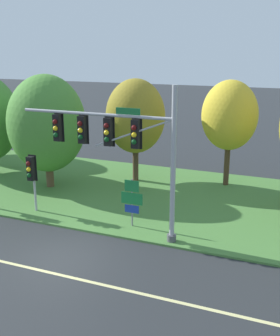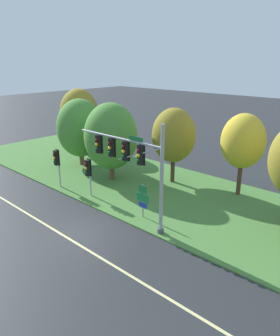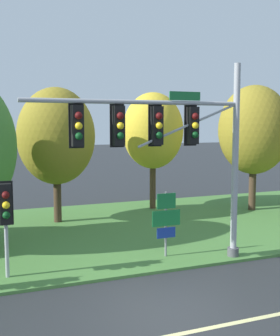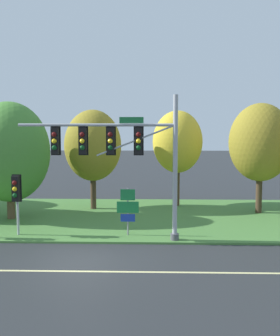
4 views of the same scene
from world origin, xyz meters
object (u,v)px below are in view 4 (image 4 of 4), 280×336
at_px(tree_mid_verge, 93,146).
at_px(tree_right_far, 260,143).
at_px(traffic_signal_mast, 121,150).
at_px(tree_tall_centre, 178,142).
at_px(route_sign_post, 128,207).
at_px(pedestrian_signal_near_kerb, 16,192).
at_px(tree_behind_signpost, 10,152).

relative_size(tree_mid_verge, tree_right_far, 0.95).
bearing_deg(traffic_signal_mast, tree_tall_centre, 70.60).
bearing_deg(route_sign_post, traffic_signal_mast, -105.88).
height_order(pedestrian_signal_near_kerb, tree_behind_signpost, tree_behind_signpost).
xyz_separation_m(tree_mid_verge, tree_right_far, (10.33, -1.03, 0.24)).
height_order(route_sign_post, tree_tall_centre, tree_tall_centre).
bearing_deg(tree_behind_signpost, tree_right_far, 8.01).
height_order(traffic_signal_mast, pedestrian_signal_near_kerb, traffic_signal_mast).
height_order(tree_mid_verge, tree_right_far, tree_right_far).
xyz_separation_m(route_sign_post, tree_right_far, (7.72, 5.60, 2.94)).
xyz_separation_m(route_sign_post, tree_behind_signpost, (-6.93, 3.54, 2.46)).
bearing_deg(tree_tall_centre, traffic_signal_mast, -109.40).
bearing_deg(tree_behind_signpost, tree_tall_centre, 24.18).
bearing_deg(route_sign_post, tree_tall_centre, 70.23).
bearing_deg(pedestrian_signal_near_kerb, route_sign_post, 2.59).
height_order(route_sign_post, tree_mid_verge, tree_mid_verge).
distance_m(pedestrian_signal_near_kerb, tree_behind_signpost, 4.43).
bearing_deg(tree_right_far, tree_tall_centre, 154.39).
height_order(tree_behind_signpost, tree_mid_verge, tree_behind_signpost).
distance_m(traffic_signal_mast, route_sign_post, 2.97).
bearing_deg(pedestrian_signal_near_kerb, tree_mid_verge, 68.18).
xyz_separation_m(pedestrian_signal_near_kerb, route_sign_post, (5.37, 0.24, -0.77)).
height_order(tree_behind_signpost, tree_tall_centre, tree_behind_signpost).
height_order(traffic_signal_mast, tree_behind_signpost, traffic_signal_mast).
relative_size(traffic_signal_mast, route_sign_post, 3.22).
bearing_deg(pedestrian_signal_near_kerb, tree_right_far, 24.07).
height_order(traffic_signal_mast, tree_mid_verge, traffic_signal_mast).
bearing_deg(tree_right_far, tree_behind_signpost, -171.99).
distance_m(route_sign_post, tree_tall_centre, 8.91).
relative_size(tree_behind_signpost, tree_tall_centre, 1.05).
xyz_separation_m(tree_behind_signpost, tree_mid_verge, (4.32, 3.09, 0.24)).
bearing_deg(tree_behind_signpost, tree_mid_verge, 35.60).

